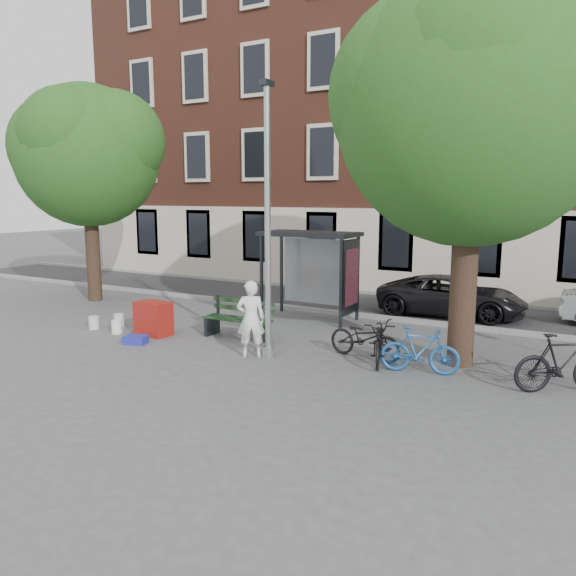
# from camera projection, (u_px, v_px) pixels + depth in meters

# --- Properties ---
(ground) EXTENTS (90.00, 90.00, 0.00)m
(ground) POSITION_uv_depth(u_px,v_px,m) (268.00, 356.00, 12.97)
(ground) COLOR #4C4C4F
(ground) RESTS_ON ground
(road) EXTENTS (40.00, 4.00, 0.01)m
(road) POSITION_uv_depth(u_px,v_px,m) (376.00, 305.00, 18.99)
(road) COLOR #28282B
(road) RESTS_ON ground
(curb_near) EXTENTS (40.00, 0.25, 0.12)m
(curb_near) POSITION_uv_depth(u_px,v_px,m) (353.00, 314.00, 17.26)
(curb_near) COLOR gray
(curb_near) RESTS_ON ground
(curb_far) EXTENTS (40.00, 0.25, 0.12)m
(curb_far) POSITION_uv_depth(u_px,v_px,m) (395.00, 294.00, 20.70)
(curb_far) COLOR gray
(curb_far) RESTS_ON ground
(building_row) EXTENTS (30.00, 8.00, 14.00)m
(building_row) POSITION_uv_depth(u_px,v_px,m) (432.00, 113.00, 23.01)
(building_row) COLOR brown
(building_row) RESTS_ON ground
(lamppost) EXTENTS (0.28, 0.35, 6.11)m
(lamppost) POSITION_uv_depth(u_px,v_px,m) (268.00, 236.00, 12.52)
(lamppost) COLOR #9EA0A3
(lamppost) RESTS_ON ground
(tree_right) EXTENTS (5.76, 5.60, 8.20)m
(tree_right) POSITION_uv_depth(u_px,v_px,m) (472.00, 98.00, 11.31)
(tree_right) COLOR black
(tree_right) RESTS_ON ground
(tree_left) EXTENTS (5.18, 4.86, 7.40)m
(tree_left) POSITION_uv_depth(u_px,v_px,m) (85.00, 149.00, 18.94)
(tree_left) COLOR black
(tree_left) RESTS_ON ground
(bus_shelter) EXTENTS (2.85, 1.45, 2.62)m
(bus_shelter) POSITION_uv_depth(u_px,v_px,m) (323.00, 256.00, 16.48)
(bus_shelter) COLOR #1E2328
(bus_shelter) RESTS_ON ground
(painter) EXTENTS (0.77, 0.71, 1.78)m
(painter) POSITION_uv_depth(u_px,v_px,m) (251.00, 319.00, 12.82)
(painter) COLOR white
(painter) RESTS_ON ground
(bench) EXTENTS (1.89, 0.64, 0.97)m
(bench) POSITION_uv_depth(u_px,v_px,m) (239.00, 321.00, 14.62)
(bench) COLOR #1E2328
(bench) RESTS_ON ground
(bike_a) EXTENTS (1.91, 0.94, 0.96)m
(bike_a) POSITION_uv_depth(u_px,v_px,m) (365.00, 338.00, 12.73)
(bike_a) COLOR black
(bike_a) RESTS_ON ground
(bike_b) EXTENTS (1.70, 0.78, 0.99)m
(bike_b) POSITION_uv_depth(u_px,v_px,m) (420.00, 350.00, 11.67)
(bike_b) COLOR #1C569A
(bike_b) RESTS_ON ground
(bike_c) EXTENTS (1.19, 1.95, 0.97)m
(bike_c) POSITION_uv_depth(u_px,v_px,m) (380.00, 341.00, 12.44)
(bike_c) COLOR black
(bike_c) RESTS_ON ground
(bike_d) EXTENTS (1.87, 1.50, 1.14)m
(bike_d) POSITION_uv_depth(u_px,v_px,m) (563.00, 363.00, 10.54)
(bike_d) COLOR black
(bike_d) RESTS_ON ground
(car_dark) EXTENTS (4.53, 2.28, 1.23)m
(car_dark) POSITION_uv_depth(u_px,v_px,m) (451.00, 296.00, 17.29)
(car_dark) COLOR black
(car_dark) RESTS_ON ground
(red_stand) EXTENTS (0.93, 0.64, 0.90)m
(red_stand) POSITION_uv_depth(u_px,v_px,m) (153.00, 319.00, 14.86)
(red_stand) COLOR maroon
(red_stand) RESTS_ON ground
(blue_crate) EXTENTS (0.64, 0.54, 0.20)m
(blue_crate) POSITION_uv_depth(u_px,v_px,m) (135.00, 340.00, 14.07)
(blue_crate) COLOR #212999
(blue_crate) RESTS_ON ground
(bucket_a) EXTENTS (0.30, 0.30, 0.36)m
(bucket_a) POSITION_uv_depth(u_px,v_px,m) (117.00, 327.00, 15.10)
(bucket_a) COLOR white
(bucket_a) RESTS_ON ground
(bucket_b) EXTENTS (0.33, 0.33, 0.36)m
(bucket_b) POSITION_uv_depth(u_px,v_px,m) (94.00, 323.00, 15.61)
(bucket_b) COLOR silver
(bucket_b) RESTS_ON ground
(bucket_c) EXTENTS (0.31, 0.31, 0.36)m
(bucket_c) POSITION_uv_depth(u_px,v_px,m) (119.00, 320.00, 15.92)
(bucket_c) COLOR silver
(bucket_c) RESTS_ON ground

